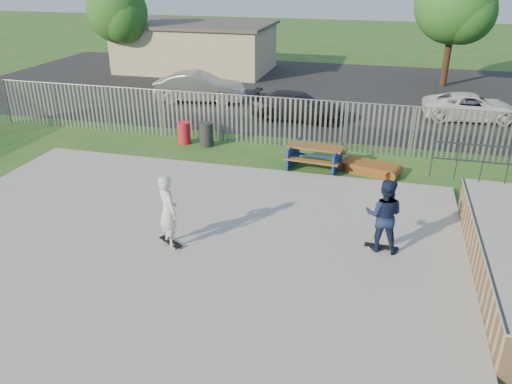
% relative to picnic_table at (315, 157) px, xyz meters
% --- Properties ---
extents(ground, '(120.00, 120.00, 0.00)m').
position_rel_picnic_table_xyz_m(ground, '(-2.77, -6.96, -0.43)').
color(ground, '#265C1F').
rests_on(ground, ground).
extents(concrete_slab, '(15.00, 12.00, 0.15)m').
position_rel_picnic_table_xyz_m(concrete_slab, '(-2.77, -6.96, -0.35)').
color(concrete_slab, gray).
rests_on(concrete_slab, ground).
extents(fence, '(26.04, 16.02, 2.00)m').
position_rel_picnic_table_xyz_m(fence, '(-1.77, -2.37, 0.57)').
color(fence, gray).
rests_on(fence, ground).
extents(picnic_table, '(2.15, 1.83, 0.84)m').
position_rel_picnic_table_xyz_m(picnic_table, '(0.00, 0.00, 0.00)').
color(picnic_table, brown).
rests_on(picnic_table, ground).
extents(funbox, '(1.96, 1.35, 0.36)m').
position_rel_picnic_table_xyz_m(funbox, '(1.98, 0.02, -0.25)').
color(funbox, brown).
rests_on(funbox, ground).
extents(trash_bin_red, '(0.54, 0.54, 0.90)m').
position_rel_picnic_table_xyz_m(trash_bin_red, '(-5.67, 1.30, 0.02)').
color(trash_bin_red, '#B31B27').
rests_on(trash_bin_red, ground).
extents(trash_bin_grey, '(0.58, 0.58, 0.97)m').
position_rel_picnic_table_xyz_m(trash_bin_grey, '(-4.67, 1.27, 0.06)').
color(trash_bin_grey, '#262628').
rests_on(trash_bin_grey, ground).
extents(parking_lot, '(40.00, 18.00, 0.02)m').
position_rel_picnic_table_xyz_m(parking_lot, '(-2.77, 12.04, -0.42)').
color(parking_lot, black).
rests_on(parking_lot, ground).
extents(car_silver, '(4.94, 2.38, 1.56)m').
position_rel_picnic_table_xyz_m(car_silver, '(-7.44, 7.87, 0.37)').
color(car_silver, '#ACACB1').
rests_on(car_silver, parking_lot).
extents(car_dark, '(4.53, 1.92, 1.30)m').
position_rel_picnic_table_xyz_m(car_dark, '(-1.73, 5.86, 0.24)').
color(car_dark, black).
rests_on(car_dark, parking_lot).
extents(car_white, '(4.64, 2.47, 1.24)m').
position_rel_picnic_table_xyz_m(car_white, '(6.25, 7.98, 0.21)').
color(car_white, white).
rests_on(car_white, parking_lot).
extents(building, '(10.40, 6.40, 3.20)m').
position_rel_picnic_table_xyz_m(building, '(-10.77, 16.04, 1.18)').
color(building, '#B7AA8D').
rests_on(building, ground).
extents(tree_left, '(3.82, 3.82, 5.90)m').
position_rel_picnic_table_xyz_m(tree_left, '(-14.94, 13.29, 3.54)').
color(tree_left, '#43301B').
rests_on(tree_left, ground).
extents(tree_mid, '(4.56, 4.56, 7.03)m').
position_rel_picnic_table_xyz_m(tree_mid, '(5.53, 15.31, 4.31)').
color(tree_mid, '#392416').
rests_on(tree_mid, ground).
extents(skateboard_a, '(0.81, 0.26, 0.08)m').
position_rel_picnic_table_xyz_m(skateboard_a, '(2.55, -5.53, -0.24)').
color(skateboard_a, black).
rests_on(skateboard_a, concrete_slab).
extents(skateboard_b, '(0.79, 0.59, 0.08)m').
position_rel_picnic_table_xyz_m(skateboard_b, '(-2.78, -6.69, -0.24)').
color(skateboard_b, black).
rests_on(skateboard_b, concrete_slab).
extents(skater_navy, '(1.00, 0.80, 1.94)m').
position_rel_picnic_table_xyz_m(skater_navy, '(2.55, -5.53, 0.69)').
color(skater_navy, '#131E3D').
rests_on(skater_navy, concrete_slab).
extents(skater_white, '(0.84, 0.82, 1.94)m').
position_rel_picnic_table_xyz_m(skater_white, '(-2.78, -6.69, 0.69)').
color(skater_white, silver).
rests_on(skater_white, concrete_slab).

